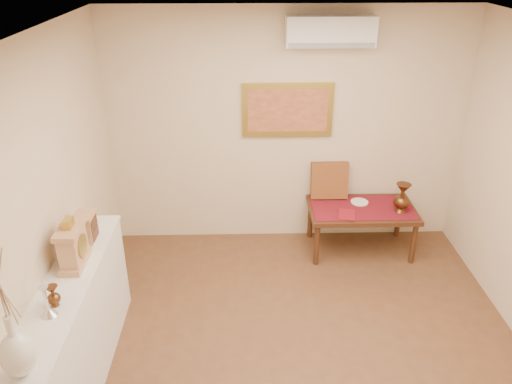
{
  "coord_description": "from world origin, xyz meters",
  "views": [
    {
      "loc": [
        -0.49,
        -3.06,
        3.25
      ],
      "look_at": [
        -0.37,
        1.15,
        1.13
      ],
      "focal_mm": 35.0,
      "sensor_mm": 36.0,
      "label": 1
    }
  ],
  "objects_px": {
    "mantel_clock": "(73,245)",
    "low_table": "(362,213)",
    "white_vase": "(3,301)",
    "brass_urn_tall": "(402,195)",
    "wooden_chest": "(86,227)",
    "display_ledge": "(77,332)"
  },
  "relations": [
    {
      "from": "white_vase",
      "to": "brass_urn_tall",
      "type": "bearing_deg",
      "value": 41.08
    },
    {
      "from": "white_vase",
      "to": "display_ledge",
      "type": "height_order",
      "value": "white_vase"
    },
    {
      "from": "wooden_chest",
      "to": "low_table",
      "type": "height_order",
      "value": "wooden_chest"
    },
    {
      "from": "brass_urn_tall",
      "to": "display_ledge",
      "type": "bearing_deg",
      "value": -149.98
    },
    {
      "from": "brass_urn_tall",
      "to": "mantel_clock",
      "type": "bearing_deg",
      "value": -153.17
    },
    {
      "from": "mantel_clock",
      "to": "low_table",
      "type": "relative_size",
      "value": 0.34
    },
    {
      "from": "mantel_clock",
      "to": "low_table",
      "type": "xyz_separation_m",
      "value": [
        2.66,
        1.65,
        -0.67
      ]
    },
    {
      "from": "display_ledge",
      "to": "wooden_chest",
      "type": "xyz_separation_m",
      "value": [
        -0.0,
        0.59,
        0.61
      ]
    },
    {
      "from": "white_vase",
      "to": "display_ledge",
      "type": "relative_size",
      "value": 0.53
    },
    {
      "from": "mantel_clock",
      "to": "low_table",
      "type": "distance_m",
      "value": 3.21
    },
    {
      "from": "low_table",
      "to": "white_vase",
      "type": "bearing_deg",
      "value": -133.81
    },
    {
      "from": "brass_urn_tall",
      "to": "low_table",
      "type": "xyz_separation_m",
      "value": [
        -0.4,
        0.1,
        -0.28
      ]
    },
    {
      "from": "white_vase",
      "to": "wooden_chest",
      "type": "relative_size",
      "value": 4.36
    },
    {
      "from": "low_table",
      "to": "display_ledge",
      "type": "bearing_deg",
      "value": -144.9
    },
    {
      "from": "white_vase",
      "to": "brass_urn_tall",
      "type": "relative_size",
      "value": 2.6
    },
    {
      "from": "brass_urn_tall",
      "to": "mantel_clock",
      "type": "distance_m",
      "value": 3.46
    },
    {
      "from": "display_ledge",
      "to": "low_table",
      "type": "relative_size",
      "value": 1.68
    },
    {
      "from": "display_ledge",
      "to": "low_table",
      "type": "height_order",
      "value": "display_ledge"
    },
    {
      "from": "mantel_clock",
      "to": "wooden_chest",
      "type": "distance_m",
      "value": 0.37
    },
    {
      "from": "brass_urn_tall",
      "to": "wooden_chest",
      "type": "xyz_separation_m",
      "value": [
        -3.08,
        -1.19,
        0.34
      ]
    },
    {
      "from": "brass_urn_tall",
      "to": "wooden_chest",
      "type": "bearing_deg",
      "value": -158.93
    },
    {
      "from": "display_ledge",
      "to": "low_table",
      "type": "bearing_deg",
      "value": 35.1
    }
  ]
}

